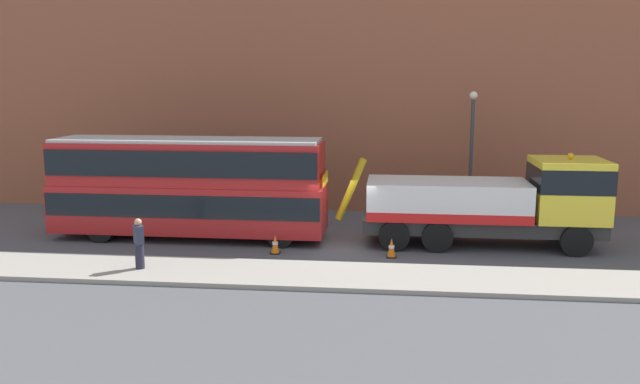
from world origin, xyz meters
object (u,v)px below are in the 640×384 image
object	(u,v)px
traffic_cone_midway	(391,248)
street_lamp	(471,145)
recovery_tow_truck	(494,201)
double_decker_bus	(189,184)
pedestrian_onlooker	(139,244)
traffic_cone_near_bus	(275,245)

from	to	relation	value
traffic_cone_midway	street_lamp	xyz separation A→B (m)	(3.52, 6.36, 3.13)
recovery_tow_truck	traffic_cone_midway	xyz separation A→B (m)	(-3.88, -1.99, -1.42)
double_decker_bus	street_lamp	xyz separation A→B (m)	(11.65, 4.37, 1.24)
double_decker_bus	street_lamp	world-z (taller)	street_lamp
recovery_tow_truck	street_lamp	world-z (taller)	street_lamp
traffic_cone_midway	street_lamp	bearing A→B (deg)	61.06
recovery_tow_truck	street_lamp	bearing A→B (deg)	95.05
pedestrian_onlooker	double_decker_bus	bearing A→B (deg)	50.97
traffic_cone_near_bus	street_lamp	world-z (taller)	street_lamp
traffic_cone_near_bus	traffic_cone_midway	xyz separation A→B (m)	(4.29, -0.05, 0.00)
recovery_tow_truck	traffic_cone_near_bus	xyz separation A→B (m)	(-8.17, -1.94, -1.42)
double_decker_bus	traffic_cone_near_bus	distance (m)	4.70
double_decker_bus	pedestrian_onlooker	size ratio (longest dim) A/B	6.47
recovery_tow_truck	traffic_cone_midway	size ratio (longest dim) A/B	14.09
street_lamp	recovery_tow_truck	bearing A→B (deg)	-85.24
recovery_tow_truck	street_lamp	xyz separation A→B (m)	(-0.36, 4.37, 1.71)
recovery_tow_truck	double_decker_bus	distance (m)	12.02
recovery_tow_truck	traffic_cone_near_bus	bearing A→B (deg)	-166.34
traffic_cone_near_bus	street_lamp	distance (m)	10.52
recovery_tow_truck	street_lamp	distance (m)	4.71
pedestrian_onlooker	traffic_cone_midway	size ratio (longest dim) A/B	2.38
recovery_tow_truck	traffic_cone_midway	distance (m)	4.59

